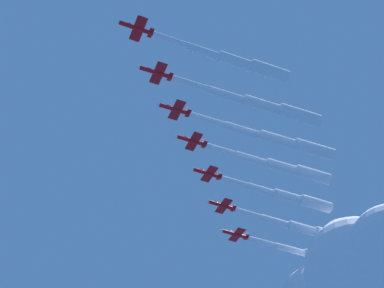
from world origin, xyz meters
name	(u,v)px	position (x,y,z in m)	size (l,w,h in m)	color
jet_lead	(236,61)	(-27.11, 10.87, 152.31)	(23.36, 43.93, 4.28)	red
jet_port_inner	(264,105)	(-23.61, -3.74, 151.08)	(26.11, 48.27, 4.35)	red
jet_starboard_inner	(280,140)	(-18.63, -16.24, 151.97)	(26.64, 49.35, 4.31)	red
jet_port_mid	(282,167)	(-12.03, -25.58, 153.84)	(24.69, 45.62, 4.25)	red
jet_starboard_mid	(288,196)	(-5.67, -35.80, 153.81)	(23.12, 43.25, 4.31)	red
jet_port_outer	(303,228)	(-0.73, -48.99, 152.96)	(23.72, 45.38, 4.23)	red
jet_starboard_outer	(320,257)	(3.42, -62.56, 152.52)	(25.48, 48.11, 4.23)	red
cloud_puff	(358,271)	(-8.07, -63.23, 139.42)	(55.05, 38.56, 33.19)	white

